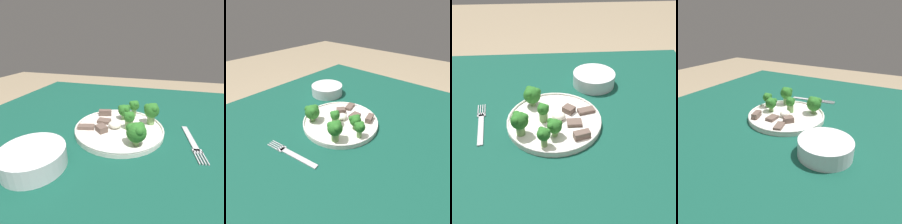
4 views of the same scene
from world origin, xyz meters
The scene contains 14 objects.
table centered at (0.00, 0.00, 0.62)m, with size 1.11×1.00×0.72m.
dinner_plate centered at (0.01, 0.03, 0.72)m, with size 0.27×0.27×0.02m.
fork centered at (-0.20, 0.04, 0.72)m, with size 0.05×0.18×0.00m.
cream_bowl centered at (0.16, 0.23, 0.74)m, with size 0.14×0.14×0.05m.
broccoli_floret_near_rim_left centered at (-0.02, 0.03, 0.76)m, with size 0.03×0.03×0.06m.
broccoli_floret_center_left centered at (-0.05, 0.11, 0.77)m, with size 0.05×0.05×0.06m.
broccoli_floret_back_left centered at (-0.08, -0.02, 0.77)m, with size 0.05×0.05×0.07m.
broccoli_floret_front_left centered at (-0.02, -0.07, 0.76)m, with size 0.04×0.03×0.06m.
broccoli_floret_center_back centered at (0.01, -0.04, 0.76)m, with size 0.04×0.04×0.05m.
meat_slice_front_slice centered at (0.07, 0.01, 0.73)m, with size 0.04×0.03×0.01m.
meat_slice_middle_slice centered at (0.11, 0.06, 0.73)m, with size 0.05×0.04×0.01m.
meat_slice_rear_slice centered at (0.08, -0.05, 0.74)m, with size 0.05×0.03×0.02m.
meat_slice_edge_slice centered at (0.06, 0.07, 0.74)m, with size 0.04×0.04×0.02m.
sauce_dollop centered at (0.02, 0.03, 0.74)m, with size 0.04×0.04×0.02m.
Camera 1 is at (-0.10, 0.49, 0.98)m, focal length 28.00 mm.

